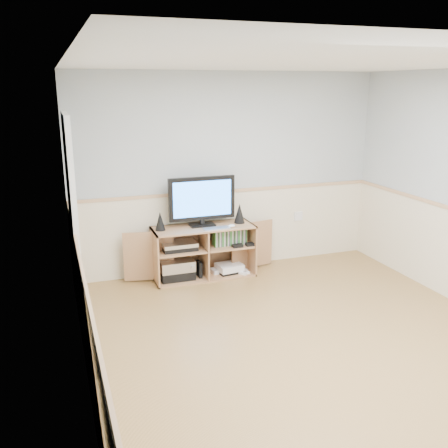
{
  "coord_description": "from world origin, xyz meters",
  "views": [
    {
      "loc": [
        -2.13,
        -3.66,
        2.32
      ],
      "look_at": [
        -0.43,
        1.2,
        0.89
      ],
      "focal_mm": 40.0,
      "sensor_mm": 36.0,
      "label": 1
    }
  ],
  "objects_px": {
    "keyboard": "(216,228)",
    "game_consoles": "(228,268)",
    "monitor": "(202,200)",
    "media_cabinet": "(202,250)"
  },
  "relations": [
    {
      "from": "game_consoles",
      "to": "media_cabinet",
      "type": "bearing_deg",
      "value": 168.06
    },
    {
      "from": "keyboard",
      "to": "monitor",
      "type": "bearing_deg",
      "value": 121.81
    },
    {
      "from": "monitor",
      "to": "keyboard",
      "type": "height_order",
      "value": "monitor"
    },
    {
      "from": "media_cabinet",
      "to": "keyboard",
      "type": "distance_m",
      "value": 0.4
    },
    {
      "from": "keyboard",
      "to": "game_consoles",
      "type": "height_order",
      "value": "keyboard"
    },
    {
      "from": "media_cabinet",
      "to": "monitor",
      "type": "distance_m",
      "value": 0.65
    },
    {
      "from": "monitor",
      "to": "game_consoles",
      "type": "bearing_deg",
      "value": -10.65
    },
    {
      "from": "keyboard",
      "to": "game_consoles",
      "type": "distance_m",
      "value": 0.63
    },
    {
      "from": "keyboard",
      "to": "game_consoles",
      "type": "bearing_deg",
      "value": 31.12
    },
    {
      "from": "game_consoles",
      "to": "monitor",
      "type": "bearing_deg",
      "value": 169.35
    }
  ]
}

